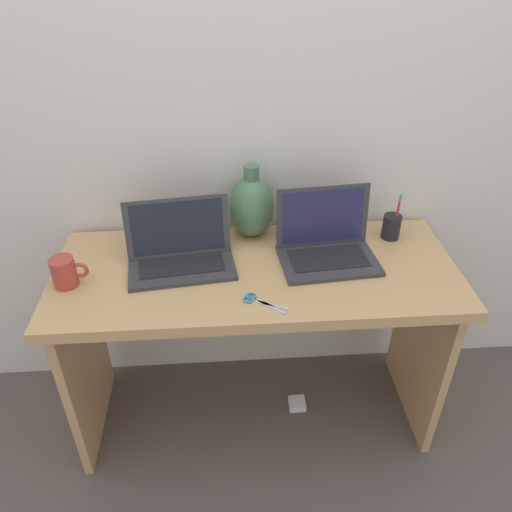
% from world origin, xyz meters
% --- Properties ---
extents(ground_plane, '(6.00, 6.00, 0.00)m').
position_xyz_m(ground_plane, '(0.00, 0.00, 0.00)').
color(ground_plane, '#564C47').
extents(back_wall, '(4.40, 0.04, 2.40)m').
position_xyz_m(back_wall, '(0.00, 0.32, 1.20)').
color(back_wall, silver).
rests_on(back_wall, ground).
extents(desk, '(1.37, 0.56, 0.75)m').
position_xyz_m(desk, '(0.00, 0.00, 0.58)').
color(desk, tan).
rests_on(desk, ground).
extents(laptop_left, '(0.38, 0.26, 0.21)m').
position_xyz_m(laptop_left, '(-0.25, 0.06, 0.80)').
color(laptop_left, '#333338').
rests_on(laptop_left, desk).
extents(laptop_right, '(0.35, 0.26, 0.23)m').
position_xyz_m(laptop_right, '(0.25, 0.07, 0.81)').
color(laptop_right, '#333338').
rests_on(laptop_right, desk).
extents(green_vase, '(0.17, 0.17, 0.28)m').
position_xyz_m(green_vase, '(0.00, 0.22, 0.87)').
color(green_vase, '#47704C').
rests_on(green_vase, desk).
extents(coffee_mug, '(0.12, 0.08, 0.10)m').
position_xyz_m(coffee_mug, '(-0.61, -0.05, 0.80)').
color(coffee_mug, '#B23D33').
rests_on(coffee_mug, desk).
extents(pen_cup, '(0.07, 0.07, 0.18)m').
position_xyz_m(pen_cup, '(0.51, 0.16, 0.79)').
color(pen_cup, black).
rests_on(pen_cup, desk).
extents(scissors, '(0.14, 0.11, 0.01)m').
position_xyz_m(scissors, '(-0.01, -0.18, 0.75)').
color(scissors, '#B7B7BC').
rests_on(scissors, desk).
extents(power_brick, '(0.07, 0.07, 0.03)m').
position_xyz_m(power_brick, '(0.18, 0.02, 0.01)').
color(power_brick, white).
rests_on(power_brick, ground).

